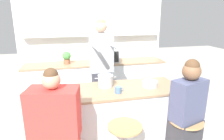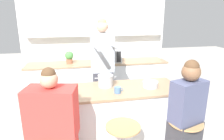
{
  "view_description": "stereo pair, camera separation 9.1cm",
  "coord_description": "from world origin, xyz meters",
  "px_view_note": "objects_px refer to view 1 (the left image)",
  "views": [
    {
      "loc": [
        -0.61,
        -2.49,
        1.91
      ],
      "look_at": [
        0.0,
        0.07,
        1.16
      ],
      "focal_mm": 32.0,
      "sensor_mm": 36.0,
      "label": 1
    },
    {
      "loc": [
        -0.53,
        -2.51,
        1.91
      ],
      "look_at": [
        0.0,
        0.07,
        1.16
      ],
      "focal_mm": 32.0,
      "sensor_mm": 36.0,
      "label": 2
    }
  ],
  "objects_px": {
    "coffee_cup_near": "(118,90)",
    "banana_bunch": "(71,89)",
    "kitchen_island": "(113,118)",
    "person_wrapped_blanket": "(56,138)",
    "potted_plant": "(67,57)",
    "cooking_pot": "(106,81)",
    "microwave": "(106,56)",
    "person_cooking": "(102,74)",
    "fruit_bowl": "(150,84)",
    "person_seated_near": "(186,121)",
    "bar_stool_rightmost": "(184,140)"
  },
  "relations": [
    {
      "from": "kitchen_island",
      "to": "cooking_pot",
      "type": "bearing_deg",
      "value": 125.74
    },
    {
      "from": "kitchen_island",
      "to": "person_seated_near",
      "type": "relative_size",
      "value": 1.33
    },
    {
      "from": "cooking_pot",
      "to": "fruit_bowl",
      "type": "height_order",
      "value": "cooking_pot"
    },
    {
      "from": "potted_plant",
      "to": "person_cooking",
      "type": "bearing_deg",
      "value": -57.55
    },
    {
      "from": "fruit_bowl",
      "to": "coffee_cup_near",
      "type": "distance_m",
      "value": 0.52
    },
    {
      "from": "person_wrapped_blanket",
      "to": "coffee_cup_near",
      "type": "distance_m",
      "value": 0.95
    },
    {
      "from": "bar_stool_rightmost",
      "to": "potted_plant",
      "type": "distance_m",
      "value": 2.62
    },
    {
      "from": "microwave",
      "to": "cooking_pot",
      "type": "bearing_deg",
      "value": -102.04
    },
    {
      "from": "cooking_pot",
      "to": "coffee_cup_near",
      "type": "distance_m",
      "value": 0.3
    },
    {
      "from": "cooking_pot",
      "to": "fruit_bowl",
      "type": "relative_size",
      "value": 1.42
    },
    {
      "from": "coffee_cup_near",
      "to": "potted_plant",
      "type": "relative_size",
      "value": 0.48
    },
    {
      "from": "banana_bunch",
      "to": "potted_plant",
      "type": "xyz_separation_m",
      "value": [
        -0.01,
        1.46,
        0.13
      ]
    },
    {
      "from": "cooking_pot",
      "to": "banana_bunch",
      "type": "height_order",
      "value": "cooking_pot"
    },
    {
      "from": "bar_stool_rightmost",
      "to": "fruit_bowl",
      "type": "height_order",
      "value": "fruit_bowl"
    },
    {
      "from": "person_cooking",
      "to": "potted_plant",
      "type": "height_order",
      "value": "person_cooking"
    },
    {
      "from": "fruit_bowl",
      "to": "kitchen_island",
      "type": "bearing_deg",
      "value": 176.59
    },
    {
      "from": "banana_bunch",
      "to": "cooking_pot",
      "type": "bearing_deg",
      "value": 5.73
    },
    {
      "from": "banana_bunch",
      "to": "fruit_bowl",
      "type": "bearing_deg",
      "value": -5.08
    },
    {
      "from": "coffee_cup_near",
      "to": "banana_bunch",
      "type": "relative_size",
      "value": 0.74
    },
    {
      "from": "bar_stool_rightmost",
      "to": "person_wrapped_blanket",
      "type": "relative_size",
      "value": 0.48
    },
    {
      "from": "cooking_pot",
      "to": "microwave",
      "type": "height_order",
      "value": "microwave"
    },
    {
      "from": "kitchen_island",
      "to": "microwave",
      "type": "xyz_separation_m",
      "value": [
        0.21,
        1.5,
        0.6
      ]
    },
    {
      "from": "coffee_cup_near",
      "to": "banana_bunch",
      "type": "bearing_deg",
      "value": 159.55
    },
    {
      "from": "microwave",
      "to": "potted_plant",
      "type": "height_order",
      "value": "microwave"
    },
    {
      "from": "bar_stool_rightmost",
      "to": "cooking_pot",
      "type": "height_order",
      "value": "cooking_pot"
    },
    {
      "from": "bar_stool_rightmost",
      "to": "coffee_cup_near",
      "type": "bearing_deg",
      "value": 147.46
    },
    {
      "from": "cooking_pot",
      "to": "person_wrapped_blanket",
      "type": "bearing_deg",
      "value": -132.98
    },
    {
      "from": "fruit_bowl",
      "to": "coffee_cup_near",
      "type": "xyz_separation_m",
      "value": [
        -0.5,
        -0.13,
        0.0
      ]
    },
    {
      "from": "fruit_bowl",
      "to": "coffee_cup_near",
      "type": "bearing_deg",
      "value": -165.89
    },
    {
      "from": "bar_stool_rightmost",
      "to": "fruit_bowl",
      "type": "xyz_separation_m",
      "value": [
        -0.22,
        0.59,
        0.56
      ]
    },
    {
      "from": "kitchen_island",
      "to": "person_wrapped_blanket",
      "type": "distance_m",
      "value": 0.99
    },
    {
      "from": "kitchen_island",
      "to": "person_wrapped_blanket",
      "type": "relative_size",
      "value": 1.33
    },
    {
      "from": "person_cooking",
      "to": "person_seated_near",
      "type": "relative_size",
      "value": 1.29
    },
    {
      "from": "coffee_cup_near",
      "to": "potted_plant",
      "type": "height_order",
      "value": "potted_plant"
    },
    {
      "from": "person_seated_near",
      "to": "banana_bunch",
      "type": "relative_size",
      "value": 8.75
    },
    {
      "from": "bar_stool_rightmost",
      "to": "coffee_cup_near",
      "type": "xyz_separation_m",
      "value": [
        -0.73,
        0.46,
        0.56
      ]
    },
    {
      "from": "person_cooking",
      "to": "potted_plant",
      "type": "relative_size",
      "value": 7.33
    },
    {
      "from": "person_wrapped_blanket",
      "to": "potted_plant",
      "type": "height_order",
      "value": "person_wrapped_blanket"
    },
    {
      "from": "kitchen_island",
      "to": "microwave",
      "type": "distance_m",
      "value": 1.63
    },
    {
      "from": "banana_bunch",
      "to": "potted_plant",
      "type": "distance_m",
      "value": 1.47
    },
    {
      "from": "coffee_cup_near",
      "to": "microwave",
      "type": "bearing_deg",
      "value": 83.68
    },
    {
      "from": "fruit_bowl",
      "to": "banana_bunch",
      "type": "bearing_deg",
      "value": 174.92
    },
    {
      "from": "person_wrapped_blanket",
      "to": "fruit_bowl",
      "type": "height_order",
      "value": "person_wrapped_blanket"
    },
    {
      "from": "bar_stool_rightmost",
      "to": "person_seated_near",
      "type": "xyz_separation_m",
      "value": [
        0.01,
        0.01,
        0.27
      ]
    },
    {
      "from": "bar_stool_rightmost",
      "to": "banana_bunch",
      "type": "bearing_deg",
      "value": 152.62
    },
    {
      "from": "kitchen_island",
      "to": "fruit_bowl",
      "type": "bearing_deg",
      "value": -3.41
    },
    {
      "from": "person_cooking",
      "to": "banana_bunch",
      "type": "height_order",
      "value": "person_cooking"
    },
    {
      "from": "kitchen_island",
      "to": "potted_plant",
      "type": "distance_m",
      "value": 1.75
    },
    {
      "from": "person_cooking",
      "to": "fruit_bowl",
      "type": "relative_size",
      "value": 8.51
    },
    {
      "from": "cooking_pot",
      "to": "microwave",
      "type": "distance_m",
      "value": 1.41
    }
  ]
}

